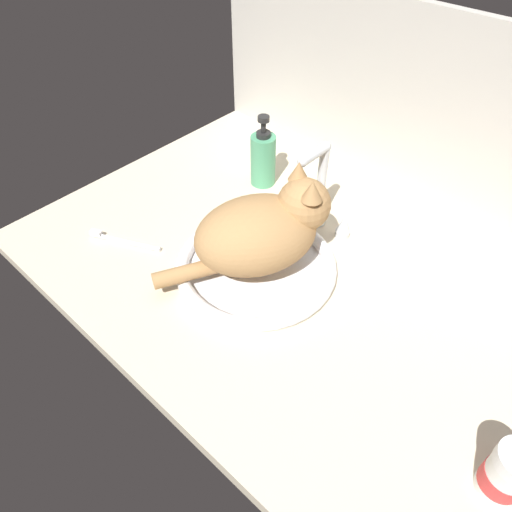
% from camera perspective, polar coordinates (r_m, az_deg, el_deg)
% --- Properties ---
extents(countertop, '(1.14, 0.79, 0.03)m').
position_cam_1_polar(countertop, '(0.99, 5.02, -1.71)').
color(countertop, beige).
rests_on(countertop, ground).
extents(backsplash_wall, '(1.14, 0.02, 0.44)m').
position_cam_1_polar(backsplash_wall, '(1.16, 18.89, 16.39)').
color(backsplash_wall, beige).
rests_on(backsplash_wall, ground).
extents(sink_basin, '(0.33, 0.33, 0.03)m').
position_cam_1_polar(sink_basin, '(0.96, 0.00, -1.19)').
color(sink_basin, white).
rests_on(sink_basin, countertop).
extents(faucet, '(0.17, 0.10, 0.21)m').
position_cam_1_polar(faucet, '(1.03, 7.57, 7.30)').
color(faucet, silver).
rests_on(faucet, countertop).
extents(cat, '(0.27, 0.34, 0.19)m').
position_cam_1_polar(cat, '(0.90, 1.15, 3.25)').
color(cat, tan).
rests_on(cat, sink_basin).
extents(pill_bottle, '(0.06, 0.06, 0.10)m').
position_cam_1_polar(pill_bottle, '(0.77, 28.23, -22.39)').
color(pill_bottle, white).
rests_on(pill_bottle, countertop).
extents(soap_pump_bottle, '(0.06, 0.06, 0.18)m').
position_cam_1_polar(soap_pump_bottle, '(1.16, 0.87, 11.78)').
color(soap_pump_bottle, '#4C9E70').
rests_on(soap_pump_bottle, countertop).
extents(toothbrush, '(0.16, 0.08, 0.02)m').
position_cam_1_polar(toothbrush, '(1.06, -15.87, 1.80)').
color(toothbrush, silver).
rests_on(toothbrush, countertop).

